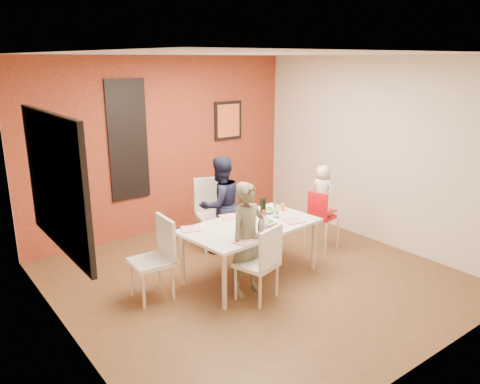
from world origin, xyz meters
TOP-DOWN VIEW (x-y plane):
  - ground at (0.00, 0.00)m, footprint 4.50×4.50m
  - ceiling at (0.00, 0.00)m, footprint 4.50×4.50m
  - wall_back at (0.00, 2.25)m, footprint 4.50×0.02m
  - wall_front at (0.00, -2.25)m, footprint 4.50×0.02m
  - wall_left at (-2.25, 0.00)m, footprint 0.02×4.50m
  - wall_right at (2.25, 0.00)m, footprint 0.02×4.50m
  - brick_accent_wall at (0.00, 2.23)m, footprint 4.50×0.02m
  - picture_window_frame at (-2.22, 0.20)m, footprint 0.05×1.70m
  - picture_window_pane at (-2.21, 0.20)m, footprint 0.02×1.55m
  - glassblock_strip at (-0.60, 2.21)m, footprint 0.55×0.03m
  - glassblock_surround at (-0.60, 2.21)m, footprint 0.60×0.03m
  - art_print_frame at (1.20, 2.21)m, footprint 0.54×0.03m
  - art_print_canvas at (1.20, 2.19)m, footprint 0.44×0.01m
  - dining_table at (-0.02, 0.06)m, footprint 1.74×1.07m
  - chair_near at (-0.29, -0.49)m, footprint 0.51×0.51m
  - chair_far at (0.18, 1.20)m, footprint 0.58×0.58m
  - chair_left at (-1.17, 0.31)m, footprint 0.46×0.46m
  - high_chair at (1.29, 0.12)m, footprint 0.44×0.44m
  - child_near at (-0.31, -0.25)m, footprint 0.52×0.37m
  - child_far at (0.15, 0.95)m, footprint 0.67×0.53m
  - toddler at (1.31, 0.12)m, footprint 0.29×0.39m
  - plate_near_left at (-0.43, -0.34)m, footprint 0.27×0.27m
  - plate_far_mid at (-0.07, 0.44)m, footprint 0.25×0.25m
  - plate_near_right at (0.48, -0.17)m, footprint 0.27×0.27m
  - plate_far_left at (-0.69, 0.36)m, footprint 0.29×0.29m
  - salad_bowl_a at (0.14, -0.07)m, footprint 0.29×0.29m
  - salad_bowl_b at (0.46, 0.31)m, footprint 0.30×0.30m
  - wine_bottle at (0.21, 0.10)m, footprint 0.07×0.07m
  - wine_glass_a at (0.02, -0.16)m, footprint 0.06×0.06m
  - wine_glass_b at (0.41, 0.07)m, footprint 0.07×0.07m
  - paper_towel_roll at (-0.16, 0.03)m, footprint 0.11×0.11m
  - condiment_red at (0.17, 0.04)m, footprint 0.04×0.04m
  - condiment_green at (0.19, 0.10)m, footprint 0.03×0.03m
  - condiment_brown at (0.05, 0.13)m, footprint 0.04×0.04m
  - sippy_cup at (0.65, 0.22)m, footprint 0.06×0.06m

SIDE VIEW (x-z plane):
  - ground at x=0.00m, z-range 0.00..0.00m
  - chair_near at x=-0.29m, z-range 0.05..0.94m
  - chair_left at x=-1.17m, z-range 0.06..0.99m
  - high_chair at x=1.29m, z-range 0.09..0.97m
  - chair_far at x=0.18m, z-range 0.06..1.06m
  - dining_table at x=-0.02m, z-range 0.29..0.98m
  - child_near at x=-0.31m, z-range 0.00..1.34m
  - child_far at x=0.15m, z-range 0.00..1.37m
  - plate_near_left at x=-0.43m, z-range 0.69..0.71m
  - plate_far_mid at x=-0.07m, z-range 0.69..0.71m
  - plate_far_left at x=-0.69m, z-range 0.69..0.71m
  - plate_near_right at x=0.48m, z-range 0.69..0.71m
  - salad_bowl_b at x=0.46m, z-range 0.69..0.75m
  - salad_bowl_a at x=0.14m, z-range 0.69..0.75m
  - sippy_cup at x=0.65m, z-range 0.69..0.79m
  - condiment_green at x=0.19m, z-range 0.69..0.82m
  - condiment_brown at x=0.05m, z-range 0.69..0.84m
  - condiment_red at x=0.17m, z-range 0.69..0.84m
  - wine_glass_a at x=0.02m, z-range 0.69..0.87m
  - wine_glass_b at x=0.41m, z-range 0.69..0.91m
  - paper_towel_roll at x=-0.16m, z-range 0.69..0.93m
  - wine_bottle at x=0.21m, z-range 0.69..0.97m
  - toddler at x=1.31m, z-range 0.52..1.24m
  - wall_back at x=0.00m, z-range 0.00..2.70m
  - wall_front at x=0.00m, z-range 0.00..2.70m
  - wall_left at x=-2.25m, z-range 0.00..2.70m
  - wall_right at x=2.25m, z-range 0.00..2.70m
  - brick_accent_wall at x=0.00m, z-range 0.00..2.70m
  - glassblock_strip at x=-0.60m, z-range 0.65..2.35m
  - glassblock_surround at x=-0.60m, z-range 0.62..2.38m
  - picture_window_frame at x=-2.22m, z-range 0.90..2.20m
  - picture_window_pane at x=-2.21m, z-range 0.98..2.12m
  - art_print_frame at x=1.20m, z-range 1.33..1.97m
  - art_print_canvas at x=1.20m, z-range 1.38..1.92m
  - ceiling at x=0.00m, z-range 2.69..2.71m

